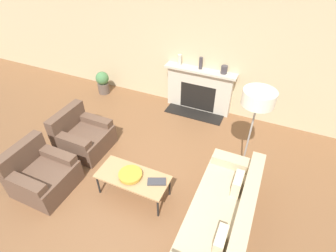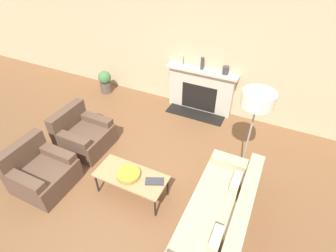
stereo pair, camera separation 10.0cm
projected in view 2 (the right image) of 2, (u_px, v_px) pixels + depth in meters
The scene contains 14 objects.
ground_plane at pixel (124, 197), 4.32m from camera, with size 18.00×18.00×0.00m, color brown.
wall_back at pixel (196, 47), 5.61m from camera, with size 18.00×0.06×2.90m.
fireplace at pixel (200, 91), 6.02m from camera, with size 1.62×0.59×1.03m.
couch at pixel (219, 220), 3.68m from camera, with size 0.83×2.13×0.72m.
armchair_near at pixel (41, 172), 4.36m from camera, with size 0.88×0.86×0.80m.
armchair_far at pixel (83, 135), 5.11m from camera, with size 0.88×0.86×0.80m.
coffee_table at pixel (131, 177), 4.14m from camera, with size 1.16×0.52×0.43m.
bowl at pixel (128, 174), 4.09m from camera, with size 0.37×0.37×0.07m.
book at pixel (155, 181), 4.01m from camera, with size 0.32×0.25×0.02m.
floor_lamp at pixel (257, 105), 3.91m from camera, with size 0.50×0.50×1.64m.
mantel_vase_left at pixel (181, 60), 5.80m from camera, with size 0.09×0.09×0.24m.
mantel_vase_center_left at pixel (202, 64), 5.63m from camera, with size 0.08×0.08×0.27m.
mantel_vase_center_right at pixel (226, 70), 5.48m from camera, with size 0.14×0.14×0.17m.
potted_plant at pixel (105, 81), 6.77m from camera, with size 0.33×0.33×0.59m.
Camera 2 is at (1.80, -2.09, 3.59)m, focal length 28.00 mm.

